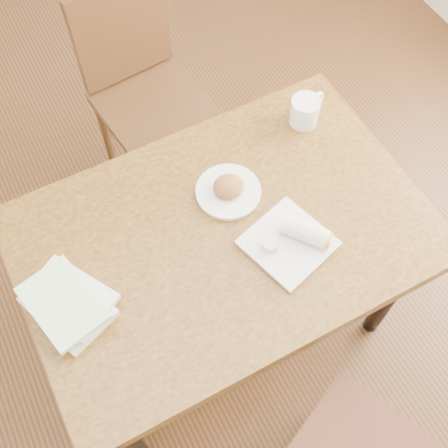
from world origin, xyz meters
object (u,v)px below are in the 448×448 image
table (224,244)px  plate_scone (228,190)px  chair_far (141,81)px  book_stack (67,303)px  coffee_mug (306,110)px  plate_burrito (294,240)px

table → plate_scone: bearing=56.4°
chair_far → book_stack: chair_far is taller
table → coffee_mug: (0.45, 0.26, 0.13)m
table → plate_burrito: (0.17, -0.13, 0.10)m
plate_burrito → chair_far: bearing=94.5°
table → coffee_mug: bearing=30.0°
chair_far → book_stack: bearing=-123.4°
coffee_mug → plate_scone: bearing=-159.0°
coffee_mug → plate_burrito: bearing=-126.0°
chair_far → book_stack: 1.10m
plate_burrito → book_stack: plate_burrito is taller
table → plate_scone: 0.17m
chair_far → coffee_mug: chair_far is taller
table → chair_far: chair_far is taller
table → chair_far: (0.09, 0.89, -0.12)m
book_stack → plate_burrito: bearing=-10.5°
chair_far → plate_scone: size_ratio=4.56×
plate_scone → table: bearing=-123.6°
table → book_stack: size_ratio=4.18×
plate_scone → plate_burrito: 0.27m
table → plate_burrito: size_ratio=4.38×
plate_scone → book_stack: 0.60m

